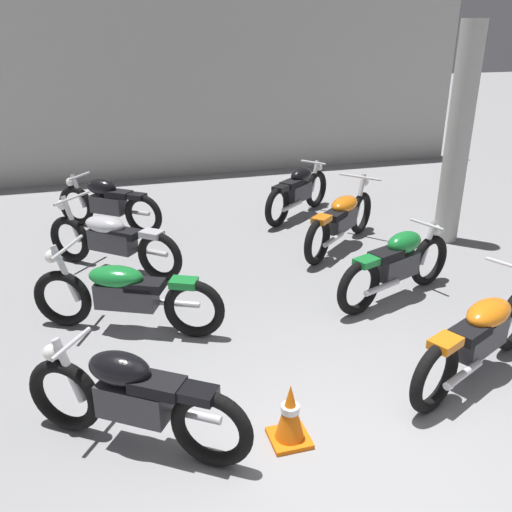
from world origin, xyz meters
name	(u,v)px	position (x,y,z in m)	size (l,w,h in m)	color
ground_plane	(368,473)	(0.00, 0.00, 0.00)	(60.00, 60.00, 0.00)	gray
back_wall	(174,91)	(0.00, 9.25, 1.80)	(13.22, 0.24, 3.60)	#B2B2AD
support_pillar	(458,137)	(3.39, 4.13, 1.60)	(0.36, 0.36, 3.20)	#B2B2AD
motorcycle_left_row_0	(133,398)	(-1.66, 0.80, 0.46)	(1.68, 1.21, 0.88)	black
motorcycle_left_row_1	(125,294)	(-1.58, 2.67, 0.45)	(2.01, 1.09, 0.97)	black
motorcycle_left_row_2	(112,239)	(-1.64, 4.38, 0.45)	(1.71, 1.50, 0.97)	black
motorcycle_left_row_3	(108,203)	(-1.62, 6.05, 0.46)	(1.61, 1.31, 0.88)	black
motorcycle_right_row_0	(481,335)	(1.56, 0.86, 0.45)	(2.01, 1.09, 0.97)	black
motorcycle_right_row_1	(397,264)	(1.63, 2.55, 0.46)	(1.88, 0.82, 0.88)	black
motorcycle_right_row_2	(341,219)	(1.69, 4.30, 0.45)	(1.72, 1.50, 0.97)	black
motorcycle_right_row_3	(298,191)	(1.58, 5.85, 0.46)	(1.60, 1.33, 0.88)	black
traffic_cone	(290,414)	(-0.46, 0.51, 0.26)	(0.32, 0.32, 0.54)	orange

